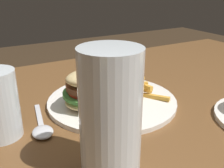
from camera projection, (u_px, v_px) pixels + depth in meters
meal_plate_near at (103, 94)px, 0.57m from camera, size 0.29×0.29×0.10m
beer_glass at (110, 117)px, 0.35m from camera, size 0.09×0.09×0.19m
spoon at (42, 130)px, 0.48m from camera, size 0.05×0.15×0.01m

